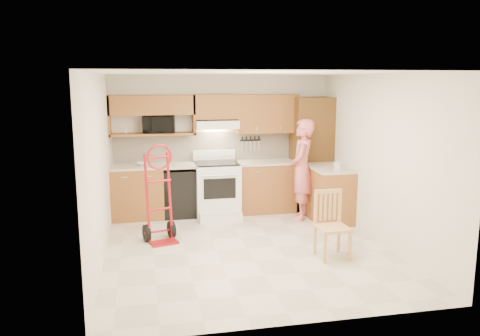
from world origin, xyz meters
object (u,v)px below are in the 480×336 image
object	(u,v)px
hand_truck	(161,199)
dining_chair	(333,225)
person	(302,170)
range	(217,185)
microwave	(159,124)

from	to	relation	value
hand_truck	dining_chair	world-z (taller)	hand_truck
person	dining_chair	distance (m)	1.96
range	person	size ratio (longest dim) A/B	0.65
person	hand_truck	size ratio (longest dim) A/B	1.31
range	hand_truck	world-z (taller)	hand_truck
person	dining_chair	bearing A→B (deg)	18.92
microwave	dining_chair	distance (m)	3.65
microwave	range	xyz separation A→B (m)	(0.98, -0.31, -1.07)
person	dining_chair	world-z (taller)	person
microwave	dining_chair	bearing A→B (deg)	-43.40
microwave	range	distance (m)	1.48
range	hand_truck	xyz separation A→B (m)	(-1.05, -1.22, 0.10)
microwave	hand_truck	bearing A→B (deg)	-85.35
microwave	person	distance (m)	2.63
microwave	dining_chair	xyz separation A→B (m)	(2.21, -2.66, -1.18)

